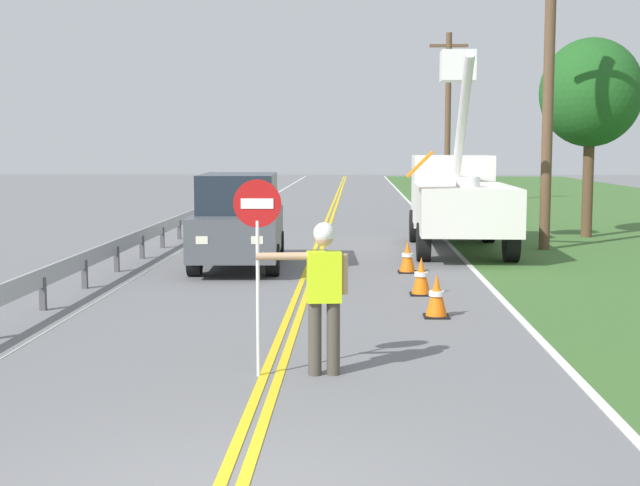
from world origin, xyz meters
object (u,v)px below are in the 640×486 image
Objects in this scene: stop_sign_paddle at (257,233)px; traffic_cone_tail at (407,257)px; flagger_worker at (323,288)px; oncoming_suv_nearest at (239,220)px; utility_pole_mid at (448,115)px; utility_pole_near at (548,98)px; roadside_tree_verge at (591,93)px; utility_bucket_truck at (458,196)px; traffic_cone_mid at (421,277)px; traffic_cone_lead at (437,296)px.

stop_sign_paddle is 9.16m from traffic_cone_tail.
flagger_worker is 9.72m from oncoming_suv_nearest.
utility_pole_near is at bearing -88.02° from utility_pole_mid.
flagger_worker is 0.39× the size of oncoming_suv_nearest.
utility_bucket_truck is at bearing -141.81° from roadside_tree_verge.
stop_sign_paddle is 9.69m from oncoming_suv_nearest.
utility_pole_near is at bearing 62.90° from traffic_cone_mid.
utility_pole_near is 10.78× the size of traffic_cone_tail.
oncoming_suv_nearest reaches higher than flagger_worker.
flagger_worker is 14.52m from utility_pole_near.
traffic_cone_tail is (1.50, 8.68, -0.71)m from flagger_worker.
oncoming_suv_nearest is 23.94m from utility_pole_mid.
traffic_cone_mid is at bearing -88.34° from traffic_cone_tail.
utility_bucket_truck reaches higher than flagger_worker.
utility_pole_near is at bearing 26.02° from oncoming_suv_nearest.
utility_pole_mid is (-0.66, 18.97, 0.23)m from utility_pole_near.
roadside_tree_verge reaches higher than flagger_worker.
utility_pole_mid is (5.47, 32.24, 2.48)m from stop_sign_paddle.
traffic_cone_lead is at bearing -98.36° from utility_bucket_truck.
traffic_cone_tail is at bearing -130.66° from utility_pole_near.
flagger_worker is at bearing -114.60° from traffic_cone_lead.
traffic_cone_mid is at bearing -101.40° from utility_bucket_truck.
utility_pole_near is at bearing 68.81° from traffic_cone_lead.
traffic_cone_lead is at bearing -87.61° from traffic_cone_mid.
roadside_tree_verge is (5.82, 7.83, 3.93)m from traffic_cone_tail.
utility_bucket_truck is 9.79× the size of traffic_cone_mid.
utility_bucket_truck is 4.88m from traffic_cone_tail.
traffic_cone_mid is (3.83, -3.67, -0.72)m from oncoming_suv_nearest.
utility_bucket_truck is 9.79× the size of traffic_cone_lead.
flagger_worker reaches higher than traffic_cone_mid.
oncoming_suv_nearest is at bearing 98.85° from stop_sign_paddle.
traffic_cone_lead is 1.00× the size of traffic_cone_tail.
flagger_worker is 2.61× the size of traffic_cone_mid.
utility_pole_near is (6.13, 13.27, 2.24)m from stop_sign_paddle.
traffic_cone_mid is (-0.09, 2.14, 0.00)m from traffic_cone_lead.
traffic_cone_mid is 12.78m from roadside_tree_verge.
utility_pole_near is at bearing -120.37° from roadside_tree_verge.
traffic_cone_mid is at bearing 68.24° from stop_sign_paddle.
utility_pole_mid is at bearing 83.92° from traffic_cone_lead.
utility_pole_mid is at bearing 81.67° from flagger_worker.
flagger_worker is 0.27× the size of utility_bucket_truck.
traffic_cone_mid is (-3.13, -26.36, -3.85)m from utility_pole_mid.
traffic_cone_mid is (1.58, 5.79, -0.71)m from flagger_worker.
oncoming_suv_nearest is 0.58× the size of utility_pole_mid.
utility_pole_mid is 11.44× the size of traffic_cone_lead.
traffic_cone_lead is (2.44, 3.74, -1.37)m from stop_sign_paddle.
traffic_cone_tail is (-1.57, -4.49, -1.07)m from utility_bucket_truck.
utility_bucket_truck is at bearing 81.64° from traffic_cone_lead.
utility_pole_mid is at bearing 72.95° from oncoming_suv_nearest.
utility_pole_mid reaches higher than utility_pole_near.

